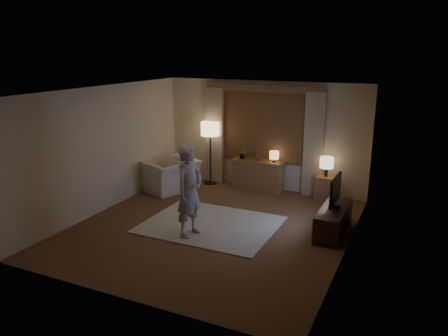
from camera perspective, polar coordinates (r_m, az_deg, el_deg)
The scene contains 13 objects.
room at distance 8.50m, azimuth -0.02°, elevation 1.84°, with size 5.04×5.54×2.64m.
rug at distance 8.57m, azimuth -1.74°, elevation -7.38°, with size 2.50×2.00×0.02m, color beige.
sideboard at distance 10.54m, azimuth 4.42°, elevation -1.05°, with size 1.20×0.40×0.70m, color brown.
picture_frame at distance 10.43m, azimuth 4.47°, elevation 1.32°, with size 0.16×0.02×0.20m, color brown.
plant at distance 10.56m, azimuth 2.45°, elevation 1.81°, with size 0.17×0.13×0.30m, color #999999.
table_lamp_sideboard at distance 10.27m, azimuth 6.57°, elevation 1.62°, with size 0.22×0.22×0.30m.
floor_lamp at distance 10.81m, azimuth -1.82°, elevation 4.70°, with size 0.46×0.46×1.58m.
armchair at distance 10.51m, azimuth -7.02°, elevation -1.02°, with size 1.16×1.02×0.76m, color beige.
side_table at distance 10.09m, azimuth 13.06°, elevation -2.60°, with size 0.40×0.40×0.56m, color brown.
table_lamp_side at distance 9.93m, azimuth 13.27°, elevation 0.63°, with size 0.30×0.30×0.44m.
tv_stand at distance 8.38m, azimuth 14.10°, elevation -6.64°, with size 0.45×1.40×0.50m, color black.
tv at distance 8.19m, azimuth 14.35°, elevation -2.90°, with size 0.20×0.81×0.59m.
person at distance 7.83m, azimuth -4.55°, elevation -3.00°, with size 0.61×0.40×1.69m, color #B0AAA2.
Camera 1 is at (3.50, -6.98, 3.32)m, focal length 35.00 mm.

